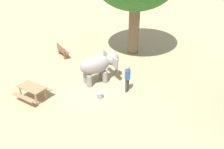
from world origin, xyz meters
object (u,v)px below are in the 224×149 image
object	(u,v)px
wooden_bench	(62,51)
picnic_table_near	(32,90)
elephant	(99,65)
feed_bucket	(100,95)
person_handler	(127,77)

from	to	relation	value
wooden_bench	picnic_table_near	size ratio (longest dim) A/B	0.74
picnic_table_near	elephant	bearing A→B (deg)	-119.19
elephant	feed_bucket	bearing A→B (deg)	-115.51
person_handler	picnic_table_near	world-z (taller)	person_handler
person_handler	elephant	bearing A→B (deg)	-6.39
elephant	picnic_table_near	xyz separation A→B (m)	(2.95, -2.69, -0.53)
elephant	person_handler	distance (m)	1.99
elephant	wooden_bench	world-z (taller)	elephant
elephant	feed_bucket	size ratio (longest dim) A/B	6.62
person_handler	feed_bucket	xyz separation A→B (m)	(1.14, -1.22, -0.79)
feed_bucket	elephant	bearing A→B (deg)	-157.60
elephant	picnic_table_near	bearing A→B (deg)	179.71
elephant	wooden_bench	bearing A→B (deg)	100.04
wooden_bench	feed_bucket	size ratio (longest dim) A/B	3.72
person_handler	wooden_bench	size ratio (longest dim) A/B	1.21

